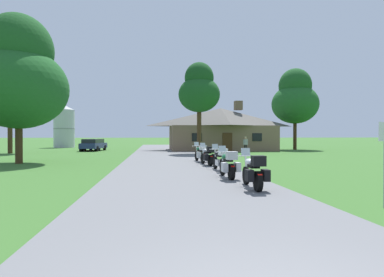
% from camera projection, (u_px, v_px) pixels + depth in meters
% --- Properties ---
extents(ground_plane, '(500.00, 500.00, 0.00)m').
position_uv_depth(ground_plane, '(170.00, 161.00, 22.57)').
color(ground_plane, '#386628').
extents(asphalt_driveway, '(6.40, 80.00, 0.06)m').
position_uv_depth(asphalt_driveway, '(172.00, 163.00, 20.58)').
color(asphalt_driveway, slate).
rests_on(asphalt_driveway, ground).
extents(motorcycle_white_nearest_to_camera, '(0.74, 2.08, 1.30)m').
position_uv_depth(motorcycle_white_nearest_to_camera, '(254.00, 172.00, 10.30)').
color(motorcycle_white_nearest_to_camera, black).
rests_on(motorcycle_white_nearest_to_camera, asphalt_driveway).
extents(motorcycle_green_second_in_row, '(0.73, 2.08, 1.30)m').
position_uv_depth(motorcycle_green_second_in_row, '(228.00, 165.00, 12.87)').
color(motorcycle_green_second_in_row, black).
rests_on(motorcycle_green_second_in_row, asphalt_driveway).
extents(motorcycle_black_third_in_row, '(0.66, 2.08, 1.30)m').
position_uv_depth(motorcycle_black_third_in_row, '(220.00, 159.00, 15.79)').
color(motorcycle_black_third_in_row, black).
rests_on(motorcycle_black_third_in_row, asphalt_driveway).
extents(motorcycle_silver_fourth_in_row, '(0.91, 2.08, 1.30)m').
position_uv_depth(motorcycle_silver_fourth_in_row, '(208.00, 156.00, 18.58)').
color(motorcycle_silver_fourth_in_row, black).
rests_on(motorcycle_silver_fourth_in_row, asphalt_driveway).
extents(motorcycle_green_farthest_in_row, '(0.91, 2.08, 1.30)m').
position_uv_depth(motorcycle_green_farthest_in_row, '(201.00, 153.00, 21.03)').
color(motorcycle_green_farthest_in_row, black).
rests_on(motorcycle_green_farthest_in_row, asphalt_driveway).
extents(stone_lodge, '(12.87, 7.42, 6.02)m').
position_uv_depth(stone_lodge, '(221.00, 129.00, 38.52)').
color(stone_lodge, brown).
rests_on(stone_lodge, ground).
extents(bystander_gray_shirt_near_lodge, '(0.53, 0.31, 1.69)m').
position_uv_depth(bystander_gray_shirt_near_lodge, '(245.00, 144.00, 32.26)').
color(bystander_gray_shirt_near_lodge, black).
rests_on(bystander_gray_shirt_near_lodge, ground).
extents(tree_right_of_lodge, '(5.87, 5.87, 10.38)m').
position_uv_depth(tree_right_of_lodge, '(295.00, 99.00, 40.55)').
color(tree_right_of_lodge, '#422D19').
rests_on(tree_right_of_lodge, ground).
extents(tree_by_lodge_front, '(4.08, 4.08, 8.98)m').
position_uv_depth(tree_by_lodge_front, '(199.00, 90.00, 31.10)').
color(tree_by_lodge_front, '#422D19').
rests_on(tree_by_lodge_front, ground).
extents(tree_left_far, '(5.43, 5.43, 10.22)m').
position_uv_depth(tree_left_far, '(10.00, 87.00, 31.85)').
color(tree_left_far, '#422D19').
rests_on(tree_left_far, ground).
extents(tree_left_near, '(6.12, 6.12, 9.58)m').
position_uv_depth(tree_left_near, '(19.00, 77.00, 20.31)').
color(tree_left_near, '#422D19').
rests_on(tree_left_near, ground).
extents(metal_silo_distant, '(3.12, 3.12, 6.42)m').
position_uv_depth(metal_silo_distant, '(64.00, 126.00, 47.86)').
color(metal_silo_distant, '#B2B7BC').
rests_on(metal_silo_distant, ground).
extents(parked_navy_suv_far_left, '(2.49, 4.82, 1.40)m').
position_uv_depth(parked_navy_suv_far_left, '(94.00, 144.00, 37.13)').
color(parked_navy_suv_far_left, navy).
rests_on(parked_navy_suv_far_left, ground).
extents(parked_red_sedan_far_left, '(1.97, 4.23, 1.20)m').
position_uv_depth(parked_red_sedan_far_left, '(90.00, 145.00, 37.82)').
color(parked_red_sedan_far_left, maroon).
rests_on(parked_red_sedan_far_left, ground).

